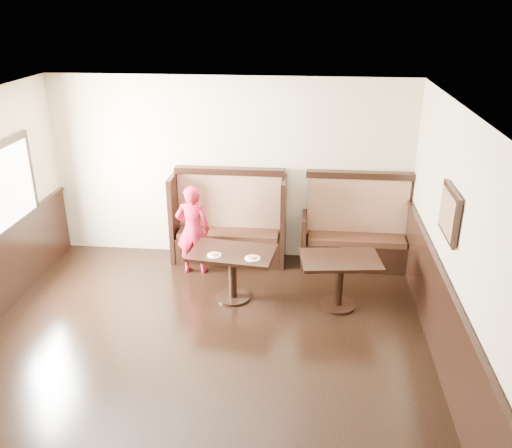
# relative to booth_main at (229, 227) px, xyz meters

# --- Properties ---
(ground) EXTENTS (7.00, 7.00, 0.00)m
(ground) POSITION_rel_booth_main_xyz_m (0.00, -3.30, -0.53)
(ground) COLOR black
(ground) RESTS_ON ground
(room_shell) EXTENTS (7.00, 7.00, 7.00)m
(room_shell) POSITION_rel_booth_main_xyz_m (-0.30, -3.01, 0.14)
(room_shell) COLOR #C2AE8C
(room_shell) RESTS_ON ground
(booth_main) EXTENTS (1.75, 0.72, 1.45)m
(booth_main) POSITION_rel_booth_main_xyz_m (0.00, 0.00, 0.00)
(booth_main) COLOR black
(booth_main) RESTS_ON ground
(booth_neighbor) EXTENTS (1.65, 0.72, 1.45)m
(booth_neighbor) POSITION_rel_booth_main_xyz_m (1.95, -0.00, -0.05)
(booth_neighbor) COLOR black
(booth_neighbor) RESTS_ON ground
(table_main) EXTENTS (1.18, 0.82, 0.70)m
(table_main) POSITION_rel_booth_main_xyz_m (0.22, -1.22, 0.01)
(table_main) COLOR black
(table_main) RESTS_ON ground
(table_neighbor) EXTENTS (1.09, 0.79, 0.71)m
(table_neighbor) POSITION_rel_booth_main_xyz_m (1.65, -1.29, 0.00)
(table_neighbor) COLOR black
(table_neighbor) RESTS_ON ground
(child) EXTENTS (0.52, 0.35, 1.37)m
(child) POSITION_rel_booth_main_xyz_m (-0.46, -0.51, 0.16)
(child) COLOR #B3132D
(child) RESTS_ON ground
(pizza_plate_left) EXTENTS (0.19, 0.19, 0.03)m
(pizza_plate_left) POSITION_rel_booth_main_xyz_m (0.01, -1.36, 0.19)
(pizza_plate_left) COLOR white
(pizza_plate_left) RESTS_ON table_main
(pizza_plate_right) EXTENTS (0.20, 0.20, 0.04)m
(pizza_plate_right) POSITION_rel_booth_main_xyz_m (0.52, -1.41, 0.19)
(pizza_plate_right) COLOR white
(pizza_plate_right) RESTS_ON table_main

